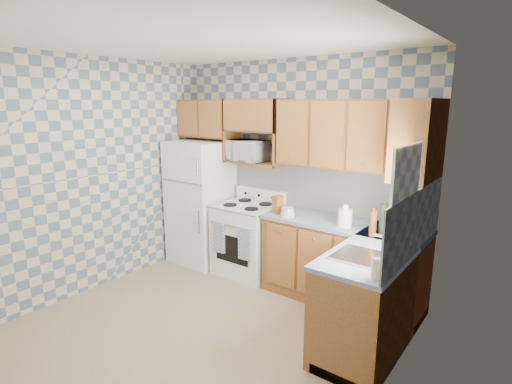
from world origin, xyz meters
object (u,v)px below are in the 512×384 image
Objects in this scene: microwave at (248,151)px; electric_kettle at (345,218)px; refrigerator at (201,202)px; stove_body at (248,240)px.

electric_kettle is at bearing -7.28° from microwave.
refrigerator is 1.03m from microwave.
stove_body is at bearing 175.54° from electric_kettle.
stove_body is 1.84× the size of microwave.
electric_kettle is (1.36, -0.11, 0.56)m from stove_body.
electric_kettle is at bearing -4.46° from stove_body.
stove_body is 4.87× the size of electric_kettle.
refrigerator is 1.87× the size of stove_body.
electric_kettle is at bearing -2.15° from refrigerator.
refrigerator is at bearing 177.85° from electric_kettle.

